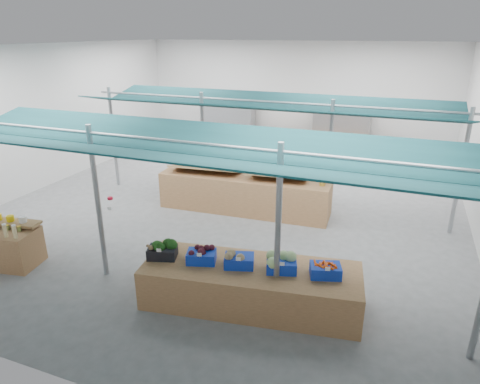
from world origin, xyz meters
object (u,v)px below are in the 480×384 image
Objects in this scene: fruit_counter at (245,193)px; vendor_left at (220,162)px; veg_counter at (251,286)px; crate_stack at (288,278)px; vendor_right at (278,169)px.

vendor_left is at bearing 134.39° from fruit_counter.
veg_counter is 0.83× the size of fruit_counter.
fruit_counter is 3.97m from crate_stack.
vendor_right is at bearing 108.73° from crate_stack.
fruit_counter is at bearing 103.40° from veg_counter.
veg_counter is 0.77m from crate_stack.
vendor_right reaches higher than crate_stack.
crate_stack is at bearing 123.52° from vendor_left.
vendor_left is (-1.20, 1.10, 0.42)m from fruit_counter.
veg_counter is at bearing 115.98° from vendor_left.
vendor_right is (-1.51, 4.46, 0.59)m from crate_stack.
vendor_right is at bearing 92.47° from veg_counter.
fruit_counter is 1.32m from vendor_right.
vendor_left is at bearing 126.61° from crate_stack.
vendor_right is at bearing 176.90° from vendor_left.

